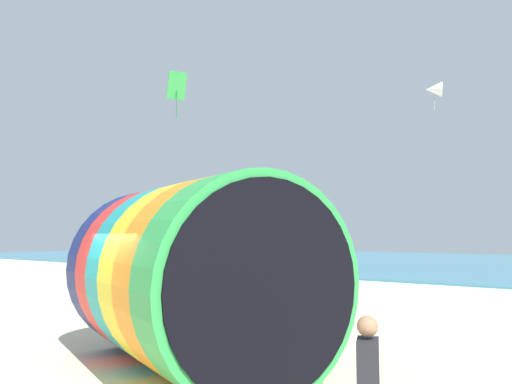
{
  "coord_description": "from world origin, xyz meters",
  "views": [
    {
      "loc": [
        7.04,
        -5.68,
        2.49
      ],
      "look_at": [
        0.43,
        3.06,
        3.42
      ],
      "focal_mm": 35.0,
      "sensor_mm": 36.0,
      "label": 1
    }
  ],
  "objects_px": {
    "giant_inflatable_tube": "(192,276)",
    "kite_green_diamond": "(177,86)",
    "kite_white_delta": "(434,89)",
    "bystander_near_water": "(290,286)"
  },
  "relations": [
    {
      "from": "giant_inflatable_tube",
      "to": "kite_white_delta",
      "type": "distance_m",
      "value": 16.89
    },
    {
      "from": "bystander_near_water",
      "to": "kite_white_delta",
      "type": "bearing_deg",
      "value": 77.2
    },
    {
      "from": "giant_inflatable_tube",
      "to": "kite_green_diamond",
      "type": "height_order",
      "value": "kite_green_diamond"
    },
    {
      "from": "kite_white_delta",
      "to": "kite_green_diamond",
      "type": "xyz_separation_m",
      "value": [
        -6.58,
        -9.29,
        -0.9
      ]
    },
    {
      "from": "giant_inflatable_tube",
      "to": "kite_white_delta",
      "type": "relative_size",
      "value": 4.81
    },
    {
      "from": "giant_inflatable_tube",
      "to": "kite_white_delta",
      "type": "xyz_separation_m",
      "value": [
        -0.17,
        15.29,
        7.17
      ]
    },
    {
      "from": "bystander_near_water",
      "to": "giant_inflatable_tube",
      "type": "bearing_deg",
      "value": -71.91
    },
    {
      "from": "kite_white_delta",
      "to": "bystander_near_water",
      "type": "xyz_separation_m",
      "value": [
        -1.98,
        -8.72,
        -8.02
      ]
    },
    {
      "from": "giant_inflatable_tube",
      "to": "bystander_near_water",
      "type": "bearing_deg",
      "value": 108.09
    },
    {
      "from": "giant_inflatable_tube",
      "to": "kite_green_diamond",
      "type": "bearing_deg",
      "value": 138.39
    }
  ]
}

